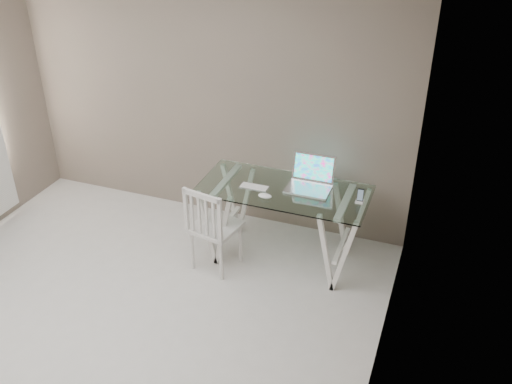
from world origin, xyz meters
TOP-DOWN VIEW (x-y plane):
  - room at (-0.06, 0.02)m, footprint 4.50×4.52m
  - desk at (0.95, 1.66)m, footprint 1.50×0.70m
  - chair at (0.41, 1.29)m, footprint 0.45×0.45m
  - laptop at (1.16, 1.80)m, footprint 0.38×0.33m
  - keyboard at (0.70, 1.60)m, footprint 0.26×0.11m
  - mouse at (0.85, 1.47)m, footprint 0.12×0.07m
  - phone_dock at (1.62, 1.67)m, footprint 0.07×0.07m

SIDE VIEW (x-z plane):
  - desk at x=0.95m, z-range 0.01..0.76m
  - chair at x=0.41m, z-range 0.04..0.90m
  - keyboard at x=0.70m, z-range 0.75..0.75m
  - mouse at x=0.85m, z-range 0.75..0.78m
  - phone_dock at x=1.62m, z-range 0.72..0.84m
  - laptop at x=1.16m, z-range 0.68..0.94m
  - room at x=-0.06m, z-range 0.36..3.07m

